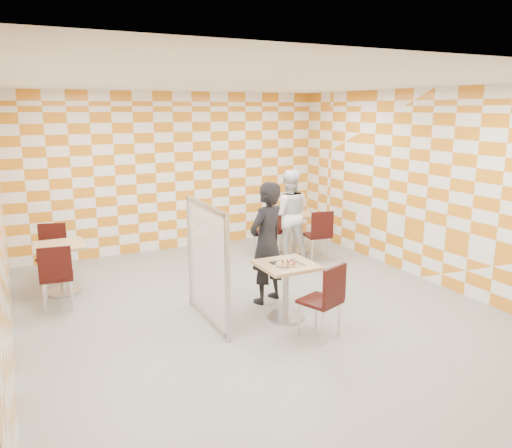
{
  "coord_description": "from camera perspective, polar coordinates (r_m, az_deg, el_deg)",
  "views": [
    {
      "loc": [
        -2.84,
        -5.73,
        2.68
      ],
      "look_at": [
        0.1,
        0.2,
        1.15
      ],
      "focal_mm": 35.0,
      "sensor_mm": 36.0,
      "label": 1
    }
  ],
  "objects": [
    {
      "name": "chair_empty_near",
      "position": [
        7.22,
        -21.87,
        -5.16
      ],
      "size": [
        0.47,
        0.48,
        0.92
      ],
      "color": "black",
      "rests_on": "ground"
    },
    {
      "name": "pizza_on_foil",
      "position": [
        6.39,
        3.56,
        -4.42
      ],
      "size": [
        0.4,
        0.4,
        0.04
      ],
      "color": "silver",
      "rests_on": "main_table"
    },
    {
      "name": "soda_bottle",
      "position": [
        9.56,
        4.86,
        1.96
      ],
      "size": [
        0.07,
        0.07,
        0.23
      ],
      "color": "black",
      "rests_on": "second_table"
    },
    {
      "name": "empty_table",
      "position": [
        7.9,
        -21.4,
        -3.85
      ],
      "size": [
        0.7,
        0.7,
        0.75
      ],
      "color": "tan",
      "rests_on": "ground"
    },
    {
      "name": "partition",
      "position": [
        6.33,
        -5.62,
        -4.44
      ],
      "size": [
        0.08,
        1.38,
        1.55
      ],
      "color": "white",
      "rests_on": "ground"
    },
    {
      "name": "room_shell",
      "position": [
        6.99,
        -1.99,
        3.28
      ],
      "size": [
        7.0,
        7.0,
        7.0
      ],
      "color": "#969691",
      "rests_on": "ground"
    },
    {
      "name": "chair_empty_far",
      "position": [
        8.46,
        -22.24,
        -2.59
      ],
      "size": [
        0.51,
        0.51,
        0.92
      ],
      "color": "black",
      "rests_on": "ground"
    },
    {
      "name": "second_table",
      "position": [
        9.51,
        4.43,
        -0.2
      ],
      "size": [
        0.7,
        0.7,
        0.75
      ],
      "color": "tan",
      "rests_on": "ground"
    },
    {
      "name": "chair_main_front",
      "position": [
        5.96,
        8.06,
        -8.11
      ],
      "size": [
        0.54,
        0.55,
        0.92
      ],
      "color": "black",
      "rests_on": "ground"
    },
    {
      "name": "sport_bottle",
      "position": [
        9.41,
        3.26,
        1.71
      ],
      "size": [
        0.06,
        0.06,
        0.2
      ],
      "color": "white",
      "rests_on": "second_table"
    },
    {
      "name": "main_table",
      "position": [
        6.49,
        3.46,
        -6.56
      ],
      "size": [
        0.7,
        0.7,
        0.75
      ],
      "color": "tan",
      "rests_on": "ground"
    },
    {
      "name": "chair_second_front",
      "position": [
        8.97,
        7.26,
        -0.86
      ],
      "size": [
        0.47,
        0.48,
        0.92
      ],
      "color": "black",
      "rests_on": "ground"
    },
    {
      "name": "man_white",
      "position": [
        9.08,
        3.74,
        1.11
      ],
      "size": [
        0.96,
        0.86,
        1.62
      ],
      "primitive_type": "imported",
      "rotation": [
        0.0,
        0.0,
        2.76
      ],
      "color": "white",
      "rests_on": "ground"
    },
    {
      "name": "man_dark",
      "position": [
        6.95,
        1.22,
        -2.19
      ],
      "size": [
        0.74,
        0.62,
        1.72
      ],
      "primitive_type": "imported",
      "rotation": [
        0.0,
        0.0,
        3.54
      ],
      "color": "black",
      "rests_on": "ground"
    },
    {
      "name": "chair_second_side",
      "position": [
        9.29,
        1.79,
        -0.27
      ],
      "size": [
        0.43,
        0.42,
        0.92
      ],
      "color": "black",
      "rests_on": "ground"
    }
  ]
}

